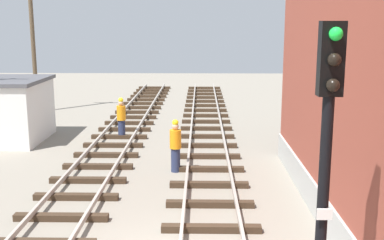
% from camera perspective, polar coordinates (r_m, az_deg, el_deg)
% --- Properties ---
extents(signal_mast, '(0.36, 0.40, 5.15)m').
position_cam_1_polar(signal_mast, '(7.55, 15.76, -3.29)').
color(signal_mast, black).
rests_on(signal_mast, ground).
extents(control_hut, '(3.00, 3.80, 2.76)m').
position_cam_1_polar(control_hut, '(22.36, -20.91, 1.15)').
color(control_hut, silver).
rests_on(control_hut, ground).
extents(utility_pole_far, '(1.80, 0.24, 8.94)m').
position_cam_1_polar(utility_pole_far, '(28.98, -18.57, 10.03)').
color(utility_pole_far, brown).
rests_on(utility_pole_far, ground).
extents(track_worker_foreground, '(0.40, 0.40, 1.87)m').
position_cam_1_polar(track_worker_foreground, '(16.59, -1.99, -3.12)').
color(track_worker_foreground, '#262D4C').
rests_on(track_worker_foreground, ground).
extents(track_worker_distant, '(0.40, 0.40, 1.87)m').
position_cam_1_polar(track_worker_distant, '(21.61, -8.45, 0.21)').
color(track_worker_distant, '#262D4C').
rests_on(track_worker_distant, ground).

